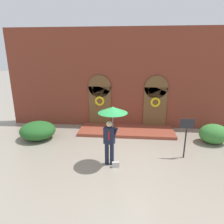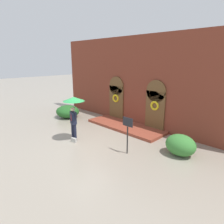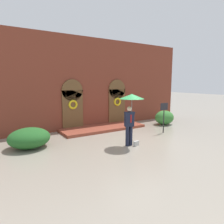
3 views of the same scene
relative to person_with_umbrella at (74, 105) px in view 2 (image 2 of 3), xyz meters
The scene contains 7 objects.
ground_plane 2.01m from the person_with_umbrella, 36.88° to the left, with size 80.00×80.00×0.00m, color gray.
building_facade 4.61m from the person_with_umbrella, 83.77° to the left, with size 14.00×2.30×5.60m.
person_with_umbrella is the anchor object (origin of this frame).
handbag 1.82m from the person_with_umbrella, 50.00° to the right, with size 0.28×0.12×0.22m, color #B7B7B2.
sign_post 3.17m from the person_with_umbrella, 15.13° to the left, with size 0.56×0.06×1.72m.
shrub_left 4.75m from the person_with_umbrella, 152.31° to the left, with size 1.79×1.63×0.89m, color #235B23.
shrub_right 5.50m from the person_with_umbrella, 26.78° to the left, with size 1.37×1.12×0.96m, color #387A33.
Camera 2 is at (7.95, -5.96, 4.22)m, focal length 32.00 mm.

